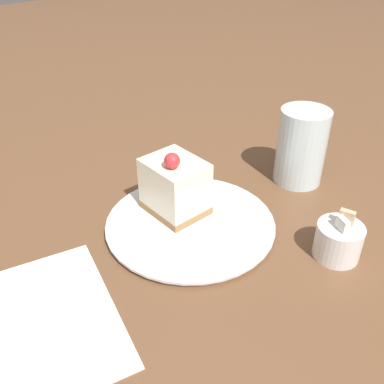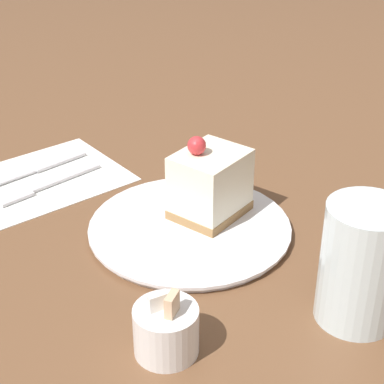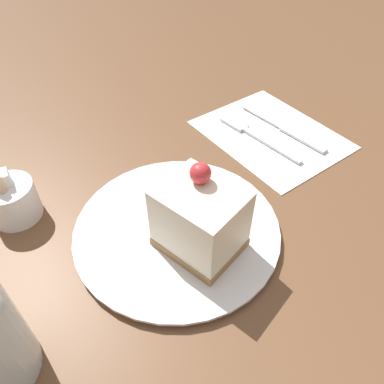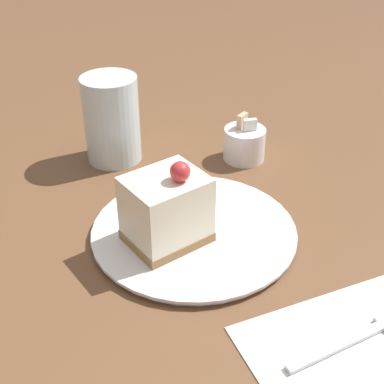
# 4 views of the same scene
# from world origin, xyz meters

# --- Properties ---
(ground_plane) EXTENTS (4.00, 4.00, 0.00)m
(ground_plane) POSITION_xyz_m (0.00, 0.00, 0.00)
(ground_plane) COLOR brown
(plate) EXTENTS (0.25, 0.25, 0.01)m
(plate) POSITION_xyz_m (0.02, -0.01, 0.01)
(plate) COLOR white
(plate) RESTS_ON ground_plane
(cake_slice) EXTENTS (0.08, 0.09, 0.11)m
(cake_slice) POSITION_xyz_m (0.02, -0.05, 0.05)
(cake_slice) COLOR #9E7547
(cake_slice) RESTS_ON plate
(napkin) EXTENTS (0.23, 0.26, 0.00)m
(napkin) POSITION_xyz_m (0.27, 0.01, 0.00)
(napkin) COLOR white
(napkin) RESTS_ON ground_plane
(fork) EXTENTS (0.04, 0.17, 0.00)m
(fork) POSITION_xyz_m (0.25, 0.03, 0.01)
(fork) COLOR silver
(fork) RESTS_ON napkin
(knife) EXTENTS (0.04, 0.17, 0.00)m
(knife) POSITION_xyz_m (0.29, -0.01, 0.00)
(knife) COLOR silver
(knife) RESTS_ON napkin
(sugar_bowl) EXTENTS (0.06, 0.06, 0.07)m
(sugar_bowl) POSITION_xyz_m (-0.09, 0.17, 0.03)
(sugar_bowl) COLOR white
(sugar_bowl) RESTS_ON ground_plane
(drinking_glass) EXTENTS (0.08, 0.08, 0.13)m
(drinking_glass) POSITION_xyz_m (-0.22, 0.01, 0.07)
(drinking_glass) COLOR silver
(drinking_glass) RESTS_ON ground_plane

